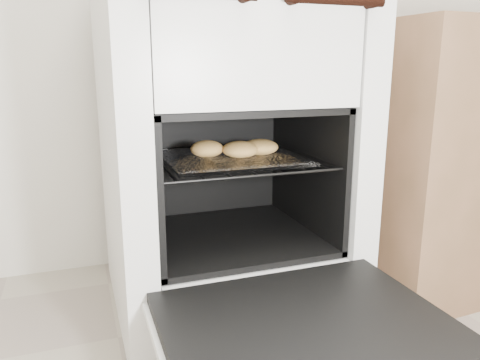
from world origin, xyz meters
The scene contains 6 objects.
stove centered at (0.00, 1.14, 0.49)m, with size 0.65×0.72×0.99m.
oven_door centered at (0.00, 0.59, 0.22)m, with size 0.58×0.45×0.04m.
oven_rack centered at (0.00, 1.07, 0.47)m, with size 0.47×0.45×0.01m.
foil_sheet centered at (0.00, 1.05, 0.48)m, with size 0.37×0.32×0.01m, color white.
baked_rolls centered at (0.02, 1.05, 0.51)m, with size 0.28×0.16×0.05m.
counter centered at (0.87, 1.11, 0.43)m, with size 0.86×0.57×0.86m, color brown.
Camera 1 is at (-0.40, -0.15, 0.73)m, focal length 35.00 mm.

